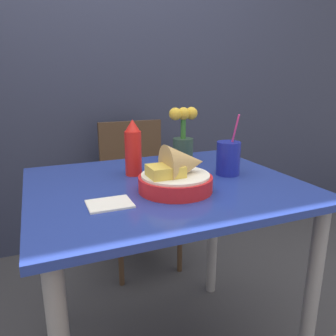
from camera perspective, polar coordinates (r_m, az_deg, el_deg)
wall_window at (r=2.25m, az=-12.57°, el=19.27°), size 7.00×0.06×2.60m
dining_table at (r=1.21m, az=-0.58°, el=-8.30°), size 0.93×0.78×0.78m
chair_far_window at (r=2.05m, az=-5.65°, el=-2.08°), size 0.40×0.40×0.88m
food_basket at (r=1.07m, az=1.89°, el=-1.09°), size 0.24×0.24×0.16m
ketchup_bottle at (r=1.24m, az=-6.10°, el=3.40°), size 0.06×0.06×0.21m
drink_cup at (r=1.27m, az=10.39°, el=1.53°), size 0.09×0.09×0.23m
flower_vase at (r=1.42m, az=2.65°, el=5.36°), size 0.13×0.09×0.24m
napkin at (r=0.98m, az=-10.14°, el=-6.17°), size 0.13×0.10×0.01m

